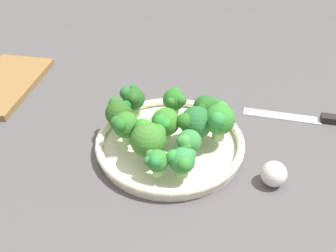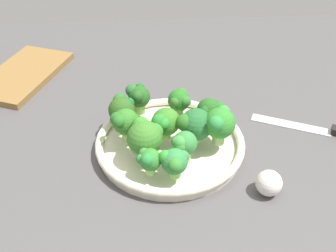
% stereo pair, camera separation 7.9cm
% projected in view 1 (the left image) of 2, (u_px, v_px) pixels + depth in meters
% --- Properties ---
extents(ground_plane, '(1.30, 1.30, 0.03)m').
position_uv_depth(ground_plane, '(169.00, 150.00, 0.85)').
color(ground_plane, '#504E4F').
extents(bowl, '(0.30, 0.30, 0.03)m').
position_uv_depth(bowl, '(168.00, 144.00, 0.82)').
color(bowl, beige).
rests_on(bowl, ground_plane).
extents(broccoli_floret_0, '(0.05, 0.05, 0.06)m').
position_uv_depth(broccoli_floret_0, '(181.00, 161.00, 0.71)').
color(broccoli_floret_0, '#80C35A').
rests_on(broccoli_floret_0, bowl).
extents(broccoli_floret_1, '(0.06, 0.05, 0.06)m').
position_uv_depth(broccoli_floret_1, '(175.00, 100.00, 0.86)').
color(broccoli_floret_1, '#7EB25C').
rests_on(broccoli_floret_1, bowl).
extents(broccoli_floret_2, '(0.07, 0.07, 0.07)m').
position_uv_depth(broccoli_floret_2, '(149.00, 138.00, 0.74)').
color(broccoli_floret_2, '#77B255').
rests_on(broccoli_floret_2, bowl).
extents(broccoli_floret_3, '(0.07, 0.06, 0.08)m').
position_uv_depth(broccoli_floret_3, '(219.00, 119.00, 0.78)').
color(broccoli_floret_3, '#91BC69').
rests_on(broccoli_floret_3, bowl).
extents(broccoli_floret_4, '(0.06, 0.06, 0.07)m').
position_uv_depth(broccoli_floret_4, '(165.00, 122.00, 0.79)').
color(broccoli_floret_4, '#8ABC5A').
rests_on(broccoli_floret_4, bowl).
extents(broccoli_floret_5, '(0.06, 0.07, 0.07)m').
position_uv_depth(broccoli_floret_5, '(194.00, 122.00, 0.79)').
color(broccoli_floret_5, '#8FD767').
rests_on(broccoli_floret_5, bowl).
extents(broccoli_floret_6, '(0.05, 0.06, 0.07)m').
position_uv_depth(broccoli_floret_6, '(124.00, 125.00, 0.77)').
color(broccoli_floret_6, '#91CA6D').
rests_on(broccoli_floret_6, bowl).
extents(broccoli_floret_7, '(0.05, 0.06, 0.06)m').
position_uv_depth(broccoli_floret_7, '(206.00, 107.00, 0.84)').
color(broccoli_floret_7, '#87BE62').
rests_on(broccoli_floret_7, bowl).
extents(broccoli_floret_8, '(0.04, 0.05, 0.05)m').
position_uv_depth(broccoli_floret_8, '(156.00, 161.00, 0.71)').
color(broccoli_floret_8, '#90CA72').
rests_on(broccoli_floret_8, bowl).
extents(broccoli_floret_9, '(0.06, 0.05, 0.06)m').
position_uv_depth(broccoli_floret_9, '(119.00, 112.00, 0.82)').
color(broccoli_floret_9, '#8FCD6A').
rests_on(broccoli_floret_9, bowl).
extents(broccoli_floret_10, '(0.06, 0.05, 0.07)m').
position_uv_depth(broccoli_floret_10, '(133.00, 99.00, 0.85)').
color(broccoli_floret_10, '#8EC958').
rests_on(broccoli_floret_10, bowl).
extents(broccoli_floret_11, '(0.05, 0.05, 0.06)m').
position_uv_depth(broccoli_floret_11, '(188.00, 143.00, 0.74)').
color(broccoli_floret_11, '#95D473').
rests_on(broccoli_floret_11, bowl).
extents(knife, '(0.13, 0.25, 0.01)m').
position_uv_depth(knife, '(322.00, 120.00, 0.90)').
color(knife, silver).
rests_on(knife, ground_plane).
extents(cutting_board, '(0.30, 0.24, 0.02)m').
position_uv_depth(cutting_board, '(4.00, 84.00, 1.01)').
color(cutting_board, olive).
rests_on(cutting_board, ground_plane).
extents(garlic_bulb, '(0.05, 0.05, 0.05)m').
position_uv_depth(garlic_bulb, '(274.00, 174.00, 0.74)').
color(garlic_bulb, silver).
rests_on(garlic_bulb, ground_plane).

